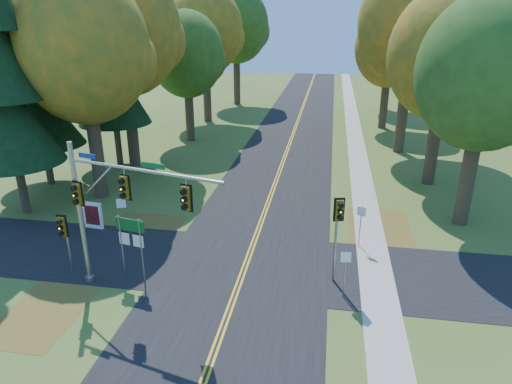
% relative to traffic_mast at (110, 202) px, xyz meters
% --- Properties ---
extents(ground, '(160.00, 160.00, 0.00)m').
position_rel_traffic_mast_xyz_m(ground, '(5.03, 1.13, -4.24)').
color(ground, '#40591F').
rests_on(ground, ground).
extents(road_main, '(8.00, 160.00, 0.02)m').
position_rel_traffic_mast_xyz_m(road_main, '(5.03, 1.13, -4.23)').
color(road_main, black).
rests_on(road_main, ground).
extents(road_cross, '(60.00, 6.00, 0.02)m').
position_rel_traffic_mast_xyz_m(road_cross, '(5.03, 3.13, -4.23)').
color(road_cross, black).
rests_on(road_cross, ground).
extents(centerline_left, '(0.10, 160.00, 0.01)m').
position_rel_traffic_mast_xyz_m(centerline_left, '(4.93, 1.13, -4.21)').
color(centerline_left, gold).
rests_on(centerline_left, road_main).
extents(centerline_right, '(0.10, 160.00, 0.01)m').
position_rel_traffic_mast_xyz_m(centerline_right, '(5.13, 1.13, -4.21)').
color(centerline_right, gold).
rests_on(centerline_right, road_main).
extents(sidewalk_east, '(1.60, 160.00, 0.06)m').
position_rel_traffic_mast_xyz_m(sidewalk_east, '(11.23, 1.13, -4.21)').
color(sidewalk_east, '#9E998E').
rests_on(sidewalk_east, ground).
extents(leaf_patch_w_near, '(4.00, 6.00, 0.00)m').
position_rel_traffic_mast_xyz_m(leaf_patch_w_near, '(-1.47, 5.13, -4.23)').
color(leaf_patch_w_near, brown).
rests_on(leaf_patch_w_near, ground).
extents(leaf_patch_e, '(3.50, 8.00, 0.00)m').
position_rel_traffic_mast_xyz_m(leaf_patch_e, '(11.83, 7.13, -4.23)').
color(leaf_patch_e, brown).
rests_on(leaf_patch_e, ground).
extents(leaf_patch_w_far, '(3.00, 5.00, 0.00)m').
position_rel_traffic_mast_xyz_m(leaf_patch_w_far, '(-2.47, -1.87, -4.23)').
color(leaf_patch_w_far, brown).
rests_on(leaf_patch_w_far, ground).
extents(tree_w_a, '(8.00, 8.00, 14.15)m').
position_rel_traffic_mast_xyz_m(tree_w_a, '(-6.10, 10.52, 5.25)').
color(tree_w_a, '#38281C').
rests_on(tree_w_a, ground).
extents(tree_e_a, '(7.20, 7.20, 12.73)m').
position_rel_traffic_mast_xyz_m(tree_e_a, '(16.60, 9.91, 4.29)').
color(tree_e_a, '#38281C').
rests_on(tree_e_a, ground).
extents(tree_w_b, '(8.60, 8.60, 15.38)m').
position_rel_traffic_mast_xyz_m(tree_w_b, '(-6.69, 17.42, 6.13)').
color(tree_w_b, '#38281C').
rests_on(tree_w_b, ground).
extents(tree_e_b, '(7.60, 7.60, 13.33)m').
position_rel_traffic_mast_xyz_m(tree_e_b, '(16.00, 16.71, 4.66)').
color(tree_e_b, '#38281C').
rests_on(tree_e_b, ground).
extents(tree_w_c, '(6.80, 6.80, 11.91)m').
position_rel_traffic_mast_xyz_m(tree_w_c, '(-4.51, 25.60, 3.71)').
color(tree_w_c, '#38281C').
rests_on(tree_w_c, ground).
extents(tree_e_c, '(8.80, 8.80, 15.79)m').
position_rel_traffic_mast_xyz_m(tree_e_c, '(14.91, 24.82, 6.42)').
color(tree_e_c, '#38281C').
rests_on(tree_e_c, ground).
extents(tree_w_d, '(8.20, 8.20, 14.56)m').
position_rel_traffic_mast_xyz_m(tree_w_d, '(-5.10, 34.32, 5.54)').
color(tree_w_d, '#38281C').
rests_on(tree_w_d, ground).
extents(tree_e_d, '(7.00, 7.00, 12.32)m').
position_rel_traffic_mast_xyz_m(tree_e_d, '(14.29, 34.01, 4.00)').
color(tree_e_d, '#38281C').
rests_on(tree_e_d, ground).
extents(tree_w_e, '(8.40, 8.40, 14.97)m').
position_rel_traffic_mast_xyz_m(tree_w_e, '(-3.89, 45.22, 5.84)').
color(tree_w_e, '#38281C').
rests_on(tree_w_e, ground).
extents(tree_e_e, '(7.80, 7.80, 13.74)m').
position_rel_traffic_mast_xyz_m(tree_e_e, '(15.50, 44.71, 4.95)').
color(tree_e_e, '#38281C').
rests_on(tree_e_e, ground).
extents(pine_b, '(5.60, 5.60, 17.31)m').
position_rel_traffic_mast_xyz_m(pine_b, '(-10.97, 12.13, 3.92)').
color(pine_b, '#38281C').
rests_on(pine_b, ground).
extents(pine_c, '(5.60, 5.60, 20.56)m').
position_rel_traffic_mast_xyz_m(pine_c, '(-7.97, 17.13, 5.45)').
color(pine_c, '#38281C').
rests_on(pine_c, ground).
extents(traffic_mast, '(7.07, 2.01, 6.59)m').
position_rel_traffic_mast_xyz_m(traffic_mast, '(0.00, 0.00, 0.00)').
color(traffic_mast, '#979A9F').
rests_on(traffic_mast, ground).
extents(east_signal_pole, '(0.47, 0.56, 4.18)m').
position_rel_traffic_mast_xyz_m(east_signal_pole, '(9.28, 2.22, -1.07)').
color(east_signal_pole, gray).
rests_on(east_signal_pole, ground).
extents(ped_signal_pole, '(0.48, 0.56, 3.05)m').
position_rel_traffic_mast_xyz_m(ped_signal_pole, '(-2.96, 0.94, -1.97)').
color(ped_signal_pole, gray).
rests_on(ped_signal_pole, ground).
extents(route_sign_cluster, '(1.44, 0.33, 3.13)m').
position_rel_traffic_mast_xyz_m(route_sign_cluster, '(0.23, 0.99, -2.03)').
color(route_sign_cluster, gray).
rests_on(route_sign_cluster, ground).
extents(info_kiosk, '(1.16, 0.28, 1.59)m').
position_rel_traffic_mast_xyz_m(info_kiosk, '(-4.26, 5.73, -3.45)').
color(info_kiosk, white).
rests_on(info_kiosk, ground).
extents(reg_sign_e_north, '(0.42, 0.22, 2.36)m').
position_rel_traffic_mast_xyz_m(reg_sign_e_north, '(10.54, 5.88, -2.62)').
color(reg_sign_e_north, gray).
rests_on(reg_sign_e_north, ground).
extents(reg_sign_e_south, '(0.43, 0.09, 2.26)m').
position_rel_traffic_mast_xyz_m(reg_sign_e_south, '(9.67, 1.12, -2.69)').
color(reg_sign_e_south, gray).
rests_on(reg_sign_e_south, ground).
extents(reg_sign_w, '(0.46, 0.19, 2.50)m').
position_rel_traffic_mast_xyz_m(reg_sign_w, '(-1.91, 4.64, -2.53)').
color(reg_sign_w, gray).
rests_on(reg_sign_w, ground).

